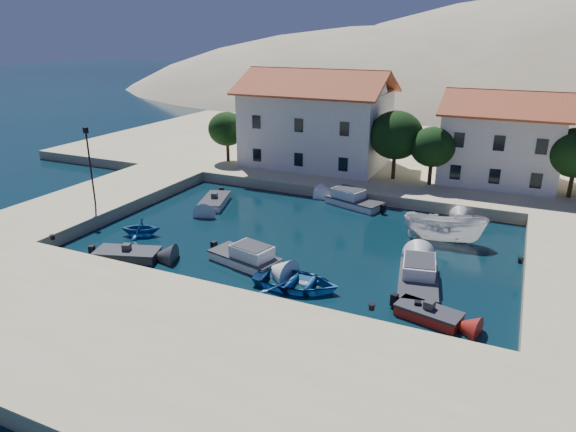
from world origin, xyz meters
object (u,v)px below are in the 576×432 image
(lamppost, at_px, (89,158))
(cabin_cruiser_east, at_px, (418,280))
(building_mid, at_px, (502,136))
(boat_east, at_px, (443,241))
(building_left, at_px, (316,117))
(rowboat_south, at_px, (296,288))
(cabin_cruiser_south, at_px, (244,257))

(lamppost, distance_m, cabin_cruiser_east, 27.21)
(building_mid, distance_m, boat_east, 15.99)
(boat_east, bearing_deg, building_left, 42.68)
(building_left, distance_m, rowboat_south, 27.06)
(cabin_cruiser_east, bearing_deg, boat_east, -12.66)
(rowboat_south, relative_size, boat_east, 0.89)
(rowboat_south, bearing_deg, boat_east, -36.45)
(building_left, relative_size, cabin_cruiser_east, 2.51)
(lamppost, height_order, cabin_cruiser_south, lamppost)
(building_mid, bearing_deg, cabin_cruiser_east, -96.72)
(building_left, bearing_deg, rowboat_south, -70.59)
(building_left, xyz_separation_m, lamppost, (-11.50, -20.00, -1.18))
(lamppost, bearing_deg, building_left, 60.10)
(building_left, relative_size, cabin_cruiser_south, 2.82)
(building_left, bearing_deg, boat_east, -41.76)
(building_left, distance_m, boat_east, 21.73)
(lamppost, xyz_separation_m, cabin_cruiser_south, (15.84, -3.20, -4.28))
(building_left, xyz_separation_m, rowboat_south, (8.77, -24.90, -5.94))
(building_left, height_order, rowboat_south, building_left)
(building_mid, bearing_deg, building_left, -176.82)
(building_left, xyz_separation_m, building_mid, (18.00, 1.00, -0.71))
(lamppost, bearing_deg, rowboat_south, -13.58)
(building_mid, xyz_separation_m, lamppost, (-29.50, -21.00, -0.47))
(building_left, bearing_deg, cabin_cruiser_east, -54.90)
(cabin_cruiser_south, bearing_deg, lamppost, -177.67)
(cabin_cruiser_south, height_order, boat_east, cabin_cruiser_south)
(lamppost, distance_m, cabin_cruiser_south, 16.72)
(building_mid, xyz_separation_m, boat_east, (-2.41, -14.92, -5.22))
(building_left, xyz_separation_m, cabin_cruiser_south, (4.34, -23.20, -5.46))
(lamppost, distance_m, boat_east, 28.17)
(rowboat_south, height_order, cabin_cruiser_east, cabin_cruiser_east)
(cabin_cruiser_south, xyz_separation_m, rowboat_south, (4.43, -1.69, -0.48))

